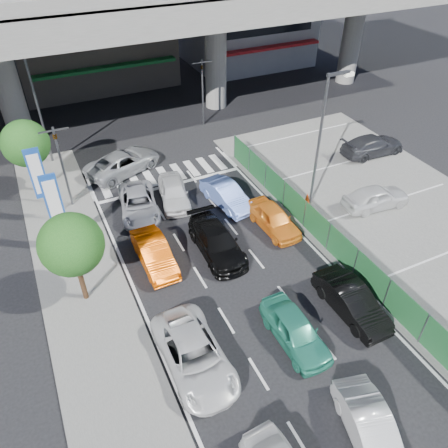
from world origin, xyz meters
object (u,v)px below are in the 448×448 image
traffic_cone (307,198)px  parked_sedan_dgrey (373,145)px  tree_far (25,144)px  traffic_light_left (58,148)px  traffic_light_right (202,76)px  crossing_wagon_silver (123,162)px  hatch_white_back_mid (371,430)px  signboard_far (38,176)px  sedan_white_front_mid (174,192)px  street_lamp_right (323,132)px  taxi_orange_left (154,253)px  signboard_near (54,203)px  taxi_teal_mid (295,330)px  street_lamp_left (38,96)px  taxi_orange_right (274,219)px  kei_truck_front_right (227,195)px  tree_near (71,245)px  hatch_black_mid_right (351,301)px  wagon_silver_front_left (139,204)px  sedan_black_mid (217,242)px  parked_sedan_white (376,197)px  sedan_white_mid_left (194,355)px

traffic_cone → parked_sedan_dgrey: bearing=22.2°
tree_far → traffic_light_left: bearing=-57.4°
traffic_light_right → crossing_wagon_silver: (-7.79, -4.44, -3.21)m
hatch_white_back_mid → parked_sedan_dgrey: size_ratio=0.82×
parked_sedan_dgrey → traffic_cone: parked_sedan_dgrey is taller
signboard_far → sedan_white_front_mid: (7.15, -1.23, -2.37)m
street_lamp_right → taxi_orange_left: street_lamp_right is taller
parked_sedan_dgrey → signboard_near: bearing=94.6°
traffic_light_left → taxi_teal_mid: bearing=-64.6°
street_lamp_left → taxi_orange_right: street_lamp_left is taller
sedan_white_front_mid → kei_truck_front_right: bearing=-18.9°
taxi_teal_mid → traffic_cone: taxi_teal_mid is taller
tree_near → taxi_teal_mid: (7.56, -6.21, -2.71)m
hatch_white_back_mid → taxi_teal_mid: taxi_teal_mid is taller
hatch_black_mid_right → traffic_cone: bearing=68.1°
tree_far → tree_near: bearing=-85.6°
street_lamp_right → wagon_silver_front_left: size_ratio=1.75×
crossing_wagon_silver → traffic_cone: bearing=-155.7°
traffic_light_left → crossing_wagon_silver: traffic_light_left is taller
tree_near → hatch_black_mid_right: 12.56m
tree_near → sedan_black_mid: size_ratio=1.01×
taxi_orange_left → traffic_cone: bearing=5.9°
traffic_light_left → signboard_far: size_ratio=1.11×
street_lamp_right → sedan_white_front_mid: 9.43m
parked_sedan_white → street_lamp_right: bearing=62.1°
signboard_near → crossing_wagon_silver: 8.53m
tree_far → taxi_orange_left: bearing=-64.6°
signboard_far → tree_far: (-0.20, 3.51, 0.32)m
traffic_light_right → signboard_near: bearing=-139.1°
traffic_light_left → wagon_silver_front_left: (3.48, -2.41, -3.30)m
traffic_light_right → signboard_near: (-12.70, -11.01, -0.87)m
signboard_near → parked_sedan_white: (17.44, -4.00, -2.31)m
street_lamp_left → hatch_black_mid_right: street_lamp_left is taller
taxi_orange_left → parked_sedan_dgrey: (17.73, 4.24, 0.08)m
traffic_light_right → traffic_light_left: bearing=-149.1°
sedan_black_mid → wagon_silver_front_left: (-2.70, 5.17, -0.05)m
traffic_light_left → taxi_orange_left: (2.93, -7.03, -3.26)m
sedan_white_mid_left → wagon_silver_front_left: bearing=84.4°
traffic_cone → taxi_orange_left: bearing=-173.6°
sedan_white_mid_left → kei_truck_front_right: (6.09, 9.66, -0.02)m
signboard_near → tree_near: bearing=-87.1°
hatch_white_back_mid → taxi_orange_left: 12.53m
street_lamp_right → parked_sedan_dgrey: (7.28, 3.21, -4.02)m
traffic_light_right → taxi_orange_right: traffic_light_right is taller
traffic_light_left → street_lamp_left: size_ratio=0.65×
tree_far → taxi_orange_left: size_ratio=1.18×
tree_near → sedan_black_mid: bearing=3.4°
taxi_teal_mid → parked_sedan_white: bearing=32.8°
traffic_light_right → tree_near: 19.53m
signboard_far → wagon_silver_front_left: (4.88, -1.41, -2.43)m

